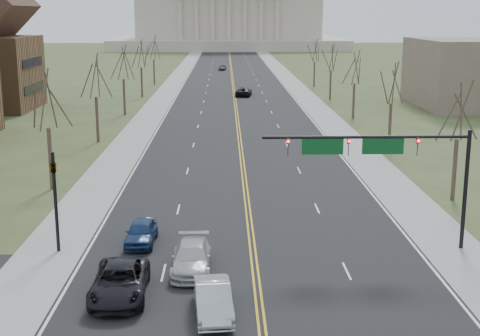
{
  "coord_description": "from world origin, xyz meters",
  "views": [
    {
      "loc": [
        -1.61,
        -24.1,
        13.75
      ],
      "look_at": [
        -0.56,
        22.17,
        3.0
      ],
      "focal_mm": 50.0,
      "sensor_mm": 36.0,
      "label": 1
    }
  ],
  "objects_px": {
    "car_far_nb": "(244,92)",
    "signal_mast": "(382,155)",
    "car_sb_outer_lead": "(120,282)",
    "car_sb_inner_second": "(192,258)",
    "car_far_sb": "(222,67)",
    "car_sb_outer_second": "(141,232)",
    "signal_left": "(55,191)",
    "car_sb_inner_lead": "(213,299)"
  },
  "relations": [
    {
      "from": "car_far_nb",
      "to": "signal_left",
      "type": "bearing_deg",
      "value": 87.54
    },
    {
      "from": "car_sb_outer_second",
      "to": "car_far_nb",
      "type": "xyz_separation_m",
      "value": [
        8.32,
        74.52,
        0.02
      ]
    },
    {
      "from": "car_sb_inner_second",
      "to": "car_far_nb",
      "type": "relative_size",
      "value": 0.95
    },
    {
      "from": "signal_left",
      "to": "car_far_sb",
      "type": "relative_size",
      "value": 1.52
    },
    {
      "from": "car_sb_inner_lead",
      "to": "car_far_nb",
      "type": "xyz_separation_m",
      "value": [
        3.77,
        84.54,
        -0.02
      ]
    },
    {
      "from": "signal_mast",
      "to": "car_sb_inner_lead",
      "type": "relative_size",
      "value": 2.59
    },
    {
      "from": "car_sb_outer_lead",
      "to": "car_sb_outer_second",
      "type": "bearing_deg",
      "value": 87.37
    },
    {
      "from": "car_sb_outer_lead",
      "to": "car_far_sb",
      "type": "xyz_separation_m",
      "value": [
        4.64,
        135.09,
        -0.13
      ]
    },
    {
      "from": "car_far_nb",
      "to": "car_far_sb",
      "type": "relative_size",
      "value": 1.37
    },
    {
      "from": "car_sb_inner_lead",
      "to": "car_sb_inner_second",
      "type": "bearing_deg",
      "value": 97.78
    },
    {
      "from": "signal_left",
      "to": "car_far_nb",
      "type": "relative_size",
      "value": 1.11
    },
    {
      "from": "car_far_nb",
      "to": "car_sb_outer_second",
      "type": "bearing_deg",
      "value": 90.95
    },
    {
      "from": "car_sb_inner_second",
      "to": "car_far_nb",
      "type": "height_order",
      "value": "car_far_nb"
    },
    {
      "from": "car_sb_inner_lead",
      "to": "car_sb_outer_second",
      "type": "bearing_deg",
      "value": 109.22
    },
    {
      "from": "car_sb_inner_second",
      "to": "car_far_nb",
      "type": "bearing_deg",
      "value": 86.83
    },
    {
      "from": "car_sb_inner_lead",
      "to": "car_sb_inner_second",
      "type": "relative_size",
      "value": 0.91
    },
    {
      "from": "signal_mast",
      "to": "car_sb_inner_second",
      "type": "height_order",
      "value": "signal_mast"
    },
    {
      "from": "signal_mast",
      "to": "car_far_sb",
      "type": "height_order",
      "value": "signal_mast"
    },
    {
      "from": "signal_mast",
      "to": "car_far_sb",
      "type": "distance_m",
      "value": 128.92
    },
    {
      "from": "signal_mast",
      "to": "car_sb_inner_second",
      "type": "distance_m",
      "value": 12.45
    },
    {
      "from": "car_sb_inner_second",
      "to": "car_far_nb",
      "type": "xyz_separation_m",
      "value": [
        5.04,
        79.04,
        0.0
      ]
    },
    {
      "from": "signal_mast",
      "to": "car_far_sb",
      "type": "bearing_deg",
      "value": 94.3
    },
    {
      "from": "car_sb_inner_lead",
      "to": "car_far_nb",
      "type": "relative_size",
      "value": 0.87
    },
    {
      "from": "car_sb_inner_lead",
      "to": "car_sb_outer_second",
      "type": "distance_m",
      "value": 11.0
    },
    {
      "from": "car_sb_outer_second",
      "to": "car_far_nb",
      "type": "distance_m",
      "value": 74.98
    },
    {
      "from": "car_far_nb",
      "to": "car_far_sb",
      "type": "height_order",
      "value": "car_far_nb"
    },
    {
      "from": "signal_left",
      "to": "car_far_nb",
      "type": "xyz_separation_m",
      "value": [
        13.07,
        75.77,
        -2.95
      ]
    },
    {
      "from": "signal_left",
      "to": "car_sb_outer_lead",
      "type": "bearing_deg",
      "value": -55.05
    },
    {
      "from": "car_sb_inner_second",
      "to": "car_sb_outer_lead",
      "type": "bearing_deg",
      "value": -134.64
    },
    {
      "from": "car_sb_inner_second",
      "to": "car_far_sb",
      "type": "bearing_deg",
      "value": 89.94
    },
    {
      "from": "signal_mast",
      "to": "car_sb_inner_lead",
      "type": "xyz_separation_m",
      "value": [
        -9.65,
        -8.76,
        -4.98
      ]
    },
    {
      "from": "signal_left",
      "to": "car_far_nb",
      "type": "height_order",
      "value": "signal_left"
    },
    {
      "from": "car_far_nb",
      "to": "signal_mast",
      "type": "bearing_deg",
      "value": 101.76
    },
    {
      "from": "car_sb_inner_second",
      "to": "car_far_sb",
      "type": "distance_m",
      "value": 131.73
    },
    {
      "from": "car_sb_inner_lead",
      "to": "car_sb_outer_lead",
      "type": "relative_size",
      "value": 0.81
    },
    {
      "from": "car_sb_inner_lead",
      "to": "signal_left",
      "type": "bearing_deg",
      "value": 131.49
    },
    {
      "from": "signal_left",
      "to": "car_sb_inner_second",
      "type": "height_order",
      "value": "signal_left"
    },
    {
      "from": "car_far_sb",
      "to": "car_sb_inner_second",
      "type": "bearing_deg",
      "value": -82.84
    },
    {
      "from": "car_sb_inner_lead",
      "to": "car_sb_inner_second",
      "type": "height_order",
      "value": "car_sb_inner_lead"
    },
    {
      "from": "car_sb_outer_lead",
      "to": "signal_mast",
      "type": "bearing_deg",
      "value": 23.03
    },
    {
      "from": "car_sb_inner_second",
      "to": "car_sb_outer_second",
      "type": "relative_size",
      "value": 1.21
    },
    {
      "from": "signal_mast",
      "to": "car_far_nb",
      "type": "bearing_deg",
      "value": 94.44
    }
  ]
}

